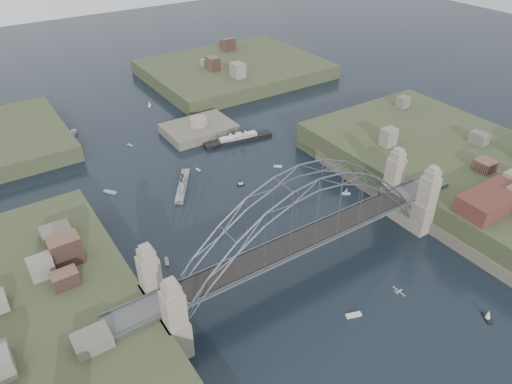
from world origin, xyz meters
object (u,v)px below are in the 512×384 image
at_px(fort_island, 199,134).
at_px(ocean_liner, 238,139).
at_px(bridge, 305,224).
at_px(naval_cruiser_near, 183,185).
at_px(wharf_shed, 496,198).
at_px(naval_cruiser_far, 68,140).

height_order(fort_island, ocean_liner, fort_island).
relative_size(fort_island, ocean_liner, 0.97).
xyz_separation_m(bridge, naval_cruiser_near, (-7.10, 43.38, -11.57)).
relative_size(wharf_shed, ocean_liner, 0.88).
xyz_separation_m(naval_cruiser_far, ocean_liner, (45.45, -29.44, 0.09)).
xyz_separation_m(fort_island, naval_cruiser_near, (-19.10, -26.62, 1.09)).
xyz_separation_m(naval_cruiser_near, ocean_liner, (26.72, 14.40, 0.11)).
height_order(bridge, wharf_shed, bridge).
xyz_separation_m(bridge, wharf_shed, (44.00, -14.00, -2.32)).
height_order(naval_cruiser_near, naval_cruiser_far, naval_cruiser_far).
xyz_separation_m(fort_island, naval_cruiser_far, (-37.83, 17.22, 1.11)).
bearing_deg(fort_island, naval_cruiser_near, -125.66).
height_order(bridge, ocean_liner, bridge).
bearing_deg(naval_cruiser_near, fort_island, 54.34).
relative_size(bridge, fort_island, 3.82).
bearing_deg(wharf_shed, naval_cruiser_near, 131.69).
distance_m(bridge, fort_island, 72.14).
distance_m(wharf_shed, ocean_liner, 76.36).
distance_m(fort_island, naval_cruiser_near, 32.79).
bearing_deg(naval_cruiser_far, wharf_shed, -55.40).
xyz_separation_m(fort_island, wharf_shed, (32.00, -84.00, 10.34)).
relative_size(fort_island, wharf_shed, 1.10).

